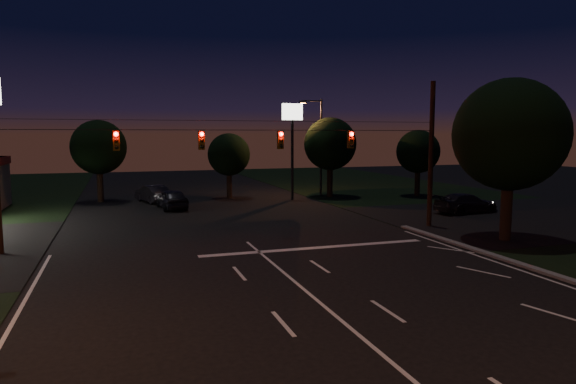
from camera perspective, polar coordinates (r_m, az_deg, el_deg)
name	(u,v)px	position (r m, az deg, el deg)	size (l,w,h in m)	color
ground	(366,341)	(15.15, 8.63, -16.06)	(140.00, 140.00, 0.00)	black
cross_street_right	(520,217)	(39.25, 24.34, -2.59)	(20.00, 16.00, 0.02)	black
stop_bar	(316,248)	(26.37, 3.12, -6.21)	(12.00, 0.50, 0.01)	silver
utility_pole_right	(429,226)	(33.56, 15.37, -3.70)	(0.30, 0.30, 9.00)	black
utility_pole_left	(1,254)	(28.60, -29.29, -6.05)	(0.28, 0.28, 8.00)	black
signal_span	(242,139)	(28.15, -5.14, 5.86)	(24.00, 0.40, 1.56)	black
pole_sign_right	(292,129)	(44.83, 0.48, 7.04)	(1.80, 0.30, 8.40)	black
street_light_right_far	(318,140)	(47.83, 3.40, 5.80)	(2.20, 0.35, 9.00)	black
tree_right_near	(508,136)	(30.15, 23.25, 5.73)	(6.00, 6.00, 8.76)	black
tree_far_b	(99,148)	(46.62, -20.27, 4.62)	(4.60, 4.60, 6.98)	black
tree_far_c	(229,155)	(46.56, -6.59, 4.10)	(3.80, 3.80, 5.86)	black
tree_far_d	(330,145)	(47.33, 4.67, 5.28)	(4.80, 4.80, 7.30)	black
tree_far_e	(418,152)	(49.28, 14.21, 4.32)	(4.00, 4.00, 6.18)	black
car_oncoming_a	(172,199)	(40.74, -12.76, -0.76)	(1.83, 4.55, 1.55)	black
car_oncoming_b	(153,194)	(45.13, -14.81, -0.17)	(1.57, 4.50, 1.48)	black
car_cross	(466,203)	(39.76, 19.16, -1.20)	(2.05, 5.04, 1.46)	black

